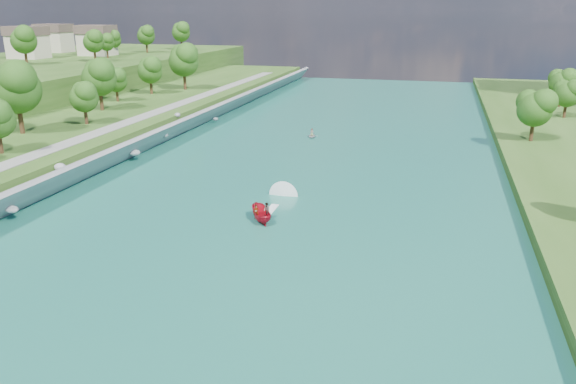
% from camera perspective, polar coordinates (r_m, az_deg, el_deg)
% --- Properties ---
extents(ground, '(260.00, 260.00, 0.00)m').
position_cam_1_polar(ground, '(51.92, -6.49, -6.65)').
color(ground, '#2D5119').
rests_on(ground, ground).
extents(river_water, '(55.00, 240.00, 0.10)m').
position_cam_1_polar(river_water, '(69.59, -0.52, 0.02)').
color(river_water, '#1B695C').
rests_on(river_water, ground).
extents(ridge_west, '(60.00, 120.00, 9.00)m').
position_cam_1_polar(ridge_west, '(172.04, -21.12, 11.18)').
color(ridge_west, '#2D5119').
rests_on(ridge_west, ground).
extents(riprap_bank, '(4.07, 236.00, 4.29)m').
position_cam_1_polar(riprap_bank, '(79.15, -19.04, 2.58)').
color(riprap_bank, slate).
rests_on(riprap_bank, ground).
extents(riverside_path, '(3.00, 200.00, 0.10)m').
position_cam_1_polar(riverside_path, '(83.17, -22.70, 4.12)').
color(riverside_path, gray).
rests_on(riverside_path, berm_west).
extents(ridge_houses, '(29.50, 29.50, 8.40)m').
position_cam_1_polar(ridge_houses, '(179.06, -22.15, 14.13)').
color(ridge_houses, beige).
rests_on(ridge_houses, ridge_west).
extents(trees_ridge, '(19.07, 64.63, 10.66)m').
position_cam_1_polar(trees_ridge, '(169.22, -17.11, 14.66)').
color(trees_ridge, '#264D14').
rests_on(trees_ridge, ridge_west).
extents(motorboat, '(3.68, 19.09, 1.93)m').
position_cam_1_polar(motorboat, '(60.91, -2.36, -1.89)').
color(motorboat, '#AF0E1E').
rests_on(motorboat, river_water).
extents(raft, '(2.36, 2.99, 1.54)m').
position_cam_1_polar(raft, '(99.52, 2.45, 5.77)').
color(raft, '#9A9EA2').
rests_on(raft, river_water).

